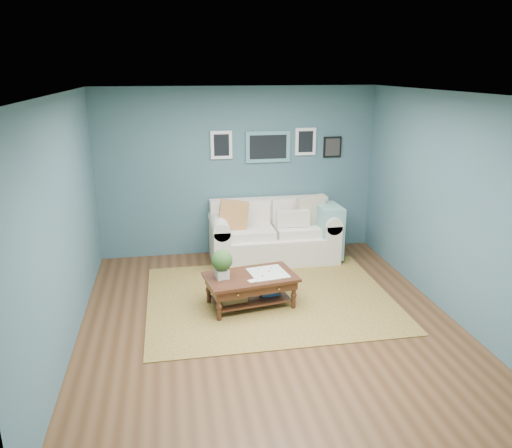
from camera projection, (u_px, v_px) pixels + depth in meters
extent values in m
plane|color=brown|center=(268.00, 320.00, 6.11)|extent=(5.00, 5.00, 0.00)
plane|color=white|center=(270.00, 93.00, 5.31)|extent=(5.00, 5.00, 0.00)
cube|color=#3E5A6A|center=(238.00, 172.00, 8.06)|extent=(4.50, 0.02, 2.70)
cube|color=#3E5A6A|center=(343.00, 317.00, 3.36)|extent=(4.50, 0.02, 2.70)
cube|color=#3E5A6A|center=(63.00, 225.00, 5.33)|extent=(0.02, 5.00, 2.70)
cube|color=#3E5A6A|center=(450.00, 206.00, 6.09)|extent=(0.02, 5.00, 2.70)
cube|color=#578A93|center=(268.00, 147.00, 8.00)|extent=(0.72, 0.03, 0.50)
cube|color=black|center=(268.00, 147.00, 7.98)|extent=(0.60, 0.01, 0.38)
cube|color=white|center=(221.00, 145.00, 7.86)|extent=(0.34, 0.03, 0.44)
cube|color=white|center=(305.00, 142.00, 8.08)|extent=(0.34, 0.03, 0.44)
cube|color=black|center=(332.00, 147.00, 8.19)|extent=(0.30, 0.03, 0.34)
cube|color=brown|center=(269.00, 298.00, 6.70)|extent=(3.23, 2.58, 0.01)
cube|color=silver|center=(273.00, 247.00, 8.00)|extent=(1.48, 0.91, 0.44)
cube|color=silver|center=(269.00, 213.00, 8.19)|extent=(1.93, 0.23, 0.50)
cube|color=silver|center=(220.00, 244.00, 7.82)|extent=(0.25, 0.91, 0.64)
cube|color=silver|center=(325.00, 238.00, 8.11)|extent=(0.25, 0.91, 0.64)
cylinder|color=silver|center=(219.00, 224.00, 7.73)|extent=(0.27, 0.91, 0.27)
cylinder|color=silver|center=(326.00, 219.00, 8.02)|extent=(0.27, 0.91, 0.27)
cube|color=silver|center=(250.00, 232.00, 7.79)|extent=(0.75, 0.58, 0.14)
cube|color=silver|center=(299.00, 230.00, 7.92)|extent=(0.75, 0.58, 0.14)
cube|color=silver|center=(247.00, 212.00, 7.99)|extent=(0.75, 0.12, 0.37)
cube|color=silver|center=(294.00, 209.00, 8.12)|extent=(0.75, 0.12, 0.37)
cube|color=#D27E3B|center=(233.00, 215.00, 7.67)|extent=(0.50, 0.18, 0.49)
cube|color=beige|center=(312.00, 210.00, 7.95)|extent=(0.49, 0.19, 0.48)
cube|color=beige|center=(293.00, 219.00, 7.80)|extent=(0.52, 0.12, 0.25)
cube|color=#86C4BF|center=(328.00, 231.00, 7.95)|extent=(0.35, 0.57, 0.83)
cube|color=black|center=(251.00, 277.00, 6.37)|extent=(1.23, 0.84, 0.04)
cube|color=black|center=(251.00, 282.00, 6.39)|extent=(1.14, 0.75, 0.11)
cube|color=black|center=(251.00, 298.00, 6.46)|extent=(1.04, 0.64, 0.02)
sphere|color=gold|center=(238.00, 295.00, 6.03)|extent=(0.03, 0.03, 0.03)
sphere|color=gold|center=(279.00, 289.00, 6.20)|extent=(0.03, 0.03, 0.03)
cylinder|color=black|center=(219.00, 306.00, 6.04)|extent=(0.06, 0.06, 0.39)
cylinder|color=black|center=(294.00, 295.00, 6.36)|extent=(0.06, 0.06, 0.39)
cylinder|color=black|center=(209.00, 290.00, 6.51)|extent=(0.06, 0.06, 0.39)
cylinder|color=black|center=(279.00, 279.00, 6.82)|extent=(0.06, 0.06, 0.39)
cube|color=silver|center=(222.00, 274.00, 6.27)|extent=(0.17, 0.17, 0.11)
sphere|color=#284C1D|center=(222.00, 260.00, 6.22)|extent=(0.27, 0.27, 0.27)
cube|color=white|center=(268.00, 273.00, 6.44)|extent=(0.52, 0.52, 0.01)
cube|color=#B7824F|center=(233.00, 293.00, 6.35)|extent=(0.36, 0.28, 0.19)
cube|color=#265597|center=(269.00, 290.00, 6.54)|extent=(0.25, 0.21, 0.11)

